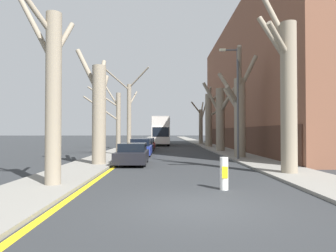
# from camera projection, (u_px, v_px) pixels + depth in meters

# --- Properties ---
(ground_plane) EXTENTS (300.00, 300.00, 0.00)m
(ground_plane) POSITION_uv_depth(u_px,v_px,m) (196.00, 207.00, 8.18)
(ground_plane) COLOR #2B2D30
(sidewalk_left) EXTENTS (2.87, 120.00, 0.12)m
(sidewalk_left) POSITION_uv_depth(u_px,v_px,m) (141.00, 142.00, 58.10)
(sidewalk_left) COLOR gray
(sidewalk_left) RESTS_ON ground
(sidewalk_right) EXTENTS (2.87, 120.00, 0.12)m
(sidewalk_right) POSITION_uv_depth(u_px,v_px,m) (197.00, 142.00, 58.23)
(sidewalk_right) COLOR gray
(sidewalk_right) RESTS_ON ground
(building_facade_right) EXTENTS (10.08, 37.35, 15.38)m
(building_facade_right) POSITION_uv_depth(u_px,v_px,m) (273.00, 84.00, 35.13)
(building_facade_right) COLOR brown
(building_facade_right) RESTS_ON ground
(kerb_line_stripe) EXTENTS (0.24, 120.00, 0.01)m
(kerb_line_stripe) POSITION_uv_depth(u_px,v_px,m) (149.00, 142.00, 58.12)
(kerb_line_stripe) COLOR yellow
(kerb_line_stripe) RESTS_ON ground
(street_tree_left_0) EXTENTS (2.42, 2.27, 7.70)m
(street_tree_left_0) POSITION_uv_depth(u_px,v_px,m) (52.00, 90.00, 11.20)
(street_tree_left_0) COLOR gray
(street_tree_left_0) RESTS_ON ground
(street_tree_left_1) EXTENTS (2.21, 3.12, 7.41)m
(street_tree_left_1) POSITION_uv_depth(u_px,v_px,m) (99.00, 109.00, 18.38)
(street_tree_left_1) COLOR gray
(street_tree_left_1) RESTS_ON ground
(street_tree_left_2) EXTENTS (2.93, 2.09, 6.15)m
(street_tree_left_2) POSITION_uv_depth(u_px,v_px,m) (116.00, 120.00, 26.10)
(street_tree_left_2) COLOR gray
(street_tree_left_2) RESTS_ON ground
(street_tree_left_3) EXTENTS (4.69, 3.71, 9.25)m
(street_tree_left_3) POSITION_uv_depth(u_px,v_px,m) (129.00, 113.00, 33.86)
(street_tree_left_3) COLOR gray
(street_tree_left_3) RESTS_ON ground
(street_tree_right_0) EXTENTS (1.81, 2.46, 9.45)m
(street_tree_right_0) POSITION_uv_depth(u_px,v_px,m) (287.00, 90.00, 14.35)
(street_tree_right_0) COLOR gray
(street_tree_right_0) RESTS_ON ground
(street_tree_right_1) EXTENTS (2.81, 3.75, 8.18)m
(street_tree_right_1) POSITION_uv_depth(u_px,v_px,m) (239.00, 111.00, 23.09)
(street_tree_right_1) COLOR gray
(street_tree_right_1) RESTS_ON ground
(street_tree_right_2) EXTENTS (3.85, 2.62, 7.25)m
(street_tree_right_2) POSITION_uv_depth(u_px,v_px,m) (221.00, 116.00, 31.05)
(street_tree_right_2) COLOR gray
(street_tree_right_2) RESTS_ON ground
(street_tree_right_3) EXTENTS (3.01, 2.04, 7.86)m
(street_tree_right_3) POSITION_uv_depth(u_px,v_px,m) (209.00, 118.00, 39.38)
(street_tree_right_3) COLOR gray
(street_tree_right_3) RESTS_ON ground
(street_tree_right_4) EXTENTS (2.50, 3.85, 7.07)m
(street_tree_right_4) POSITION_uv_depth(u_px,v_px,m) (201.00, 124.00, 48.95)
(street_tree_right_4) COLOR gray
(street_tree_right_4) RESTS_ON ground
(double_decker_bus) EXTENTS (2.57, 10.57, 4.24)m
(double_decker_bus) POSITION_uv_depth(u_px,v_px,m) (161.00, 129.00, 46.26)
(double_decker_bus) COLOR silver
(double_decker_bus) RESTS_ON ground
(parked_car_0) EXTENTS (1.87, 4.30, 1.34)m
(parked_car_0) POSITION_uv_depth(u_px,v_px,m) (132.00, 154.00, 18.96)
(parked_car_0) COLOR black
(parked_car_0) RESTS_ON ground
(parked_car_1) EXTENTS (1.81, 4.02, 1.46)m
(parked_car_1) POSITION_uv_depth(u_px,v_px,m) (141.00, 148.00, 25.50)
(parked_car_1) COLOR navy
(parked_car_1) RESTS_ON ground
(parked_car_2) EXTENTS (1.72, 3.97, 1.37)m
(parked_car_2) POSITION_uv_depth(u_px,v_px,m) (145.00, 145.00, 31.18)
(parked_car_2) COLOR black
(parked_car_2) RESTS_ON ground
(parked_car_3) EXTENTS (1.70, 4.15, 1.31)m
(parked_car_3) POSITION_uv_depth(u_px,v_px,m) (148.00, 143.00, 36.54)
(parked_car_3) COLOR maroon
(parked_car_3) RESTS_ON ground
(lamp_post) EXTENTS (1.40, 0.20, 8.12)m
(lamp_post) POSITION_uv_depth(u_px,v_px,m) (236.00, 98.00, 21.53)
(lamp_post) COLOR #4C4F54
(lamp_post) RESTS_ON ground
(traffic_bollard) EXTENTS (0.29, 0.31, 1.16)m
(traffic_bollard) POSITION_uv_depth(u_px,v_px,m) (224.00, 173.00, 10.67)
(traffic_bollard) COLOR white
(traffic_bollard) RESTS_ON ground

